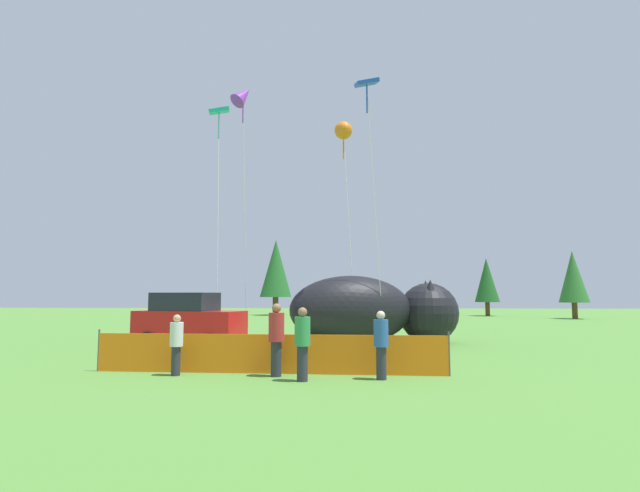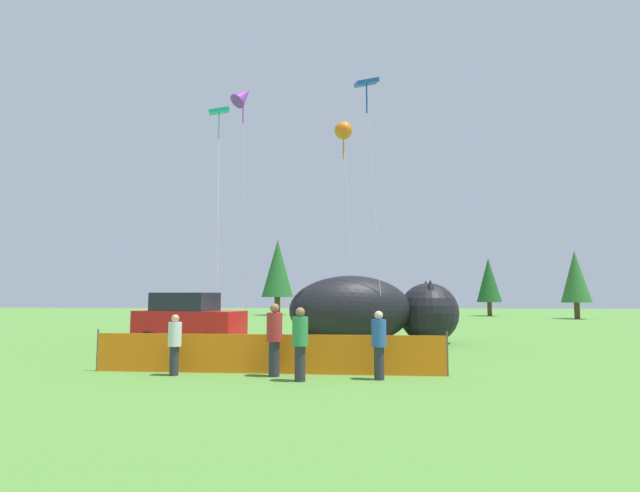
{
  "view_description": "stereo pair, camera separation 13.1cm",
  "coord_description": "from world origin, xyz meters",
  "px_view_note": "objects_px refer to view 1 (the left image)",
  "views": [
    {
      "loc": [
        2.63,
        -16.72,
        2.12
      ],
      "look_at": [
        1.37,
        5.1,
        4.24
      ],
      "focal_mm": 28.0,
      "sensor_mm": 36.0,
      "label": 1
    },
    {
      "loc": [
        2.76,
        -16.71,
        2.12
      ],
      "look_at": [
        1.37,
        5.1,
        4.24
      ],
      "focal_mm": 28.0,
      "sensor_mm": 36.0,
      "label": 2
    }
  ],
  "objects_px": {
    "kite_orange_flower": "(343,132)",
    "kite_purple_delta": "(243,97)",
    "spectator_in_white_shirt": "(176,342)",
    "folding_chair": "(384,349)",
    "kite_blue_box": "(367,89)",
    "kite_teal_diamond": "(219,116)",
    "spectator_in_red_shirt": "(381,342)",
    "spectator_in_grey_shirt": "(302,341)",
    "parked_car": "(188,321)",
    "inflatable_cat": "(372,313)",
    "spectator_in_green_shirt": "(276,336)"
  },
  "relations": [
    {
      "from": "kite_orange_flower",
      "to": "kite_purple_delta",
      "type": "xyz_separation_m",
      "value": [
        -4.61,
        0.36,
        1.86
      ]
    },
    {
      "from": "spectator_in_white_shirt",
      "to": "kite_orange_flower",
      "type": "bearing_deg",
      "value": 63.01
    },
    {
      "from": "folding_chair",
      "to": "kite_blue_box",
      "type": "relative_size",
      "value": 0.07
    },
    {
      "from": "folding_chair",
      "to": "kite_teal_diamond",
      "type": "xyz_separation_m",
      "value": [
        -6.8,
        6.22,
        9.58
      ]
    },
    {
      "from": "folding_chair",
      "to": "spectator_in_red_shirt",
      "type": "xyz_separation_m",
      "value": [
        -0.25,
        -2.37,
        0.44
      ]
    },
    {
      "from": "spectator_in_grey_shirt",
      "to": "folding_chair",
      "type": "bearing_deg",
      "value": 51.07
    },
    {
      "from": "spectator_in_red_shirt",
      "to": "parked_car",
      "type": "bearing_deg",
      "value": 136.7
    },
    {
      "from": "kite_blue_box",
      "to": "kite_teal_diamond",
      "type": "xyz_separation_m",
      "value": [
        -6.56,
        1.29,
        -0.54
      ]
    },
    {
      "from": "kite_orange_flower",
      "to": "spectator_in_grey_shirt",
      "type": "bearing_deg",
      "value": -95.91
    },
    {
      "from": "inflatable_cat",
      "to": "kite_blue_box",
      "type": "distance_m",
      "value": 9.39
    },
    {
      "from": "spectator_in_green_shirt",
      "to": "inflatable_cat",
      "type": "bearing_deg",
      "value": 71.32
    },
    {
      "from": "spectator_in_white_shirt",
      "to": "kite_blue_box",
      "type": "height_order",
      "value": "kite_blue_box"
    },
    {
      "from": "spectator_in_grey_shirt",
      "to": "spectator_in_red_shirt",
      "type": "xyz_separation_m",
      "value": [
        1.95,
        0.35,
        -0.05
      ]
    },
    {
      "from": "spectator_in_white_shirt",
      "to": "kite_teal_diamond",
      "type": "distance_m",
      "value": 12.43
    },
    {
      "from": "folding_chair",
      "to": "spectator_in_green_shirt",
      "type": "distance_m",
      "value": 3.62
    },
    {
      "from": "kite_blue_box",
      "to": "spectator_in_white_shirt",
      "type": "bearing_deg",
      "value": -127.45
    },
    {
      "from": "spectator_in_white_shirt",
      "to": "kite_orange_flower",
      "type": "relative_size",
      "value": 0.16
    },
    {
      "from": "spectator_in_grey_shirt",
      "to": "kite_blue_box",
      "type": "xyz_separation_m",
      "value": [
        1.96,
        7.65,
        9.63
      ]
    },
    {
      "from": "folding_chair",
      "to": "inflatable_cat",
      "type": "bearing_deg",
      "value": 75.23
    },
    {
      "from": "kite_orange_flower",
      "to": "kite_blue_box",
      "type": "distance_m",
      "value": 2.25
    },
    {
      "from": "spectator_in_red_shirt",
      "to": "kite_teal_diamond",
      "type": "bearing_deg",
      "value": 127.37
    },
    {
      "from": "parked_car",
      "to": "inflatable_cat",
      "type": "xyz_separation_m",
      "value": [
        7.27,
        2.1,
        0.27
      ]
    },
    {
      "from": "spectator_in_white_shirt",
      "to": "kite_blue_box",
      "type": "xyz_separation_m",
      "value": [
        5.35,
        6.98,
        9.74
      ]
    },
    {
      "from": "spectator_in_green_shirt",
      "to": "spectator_in_red_shirt",
      "type": "bearing_deg",
      "value": -6.94
    },
    {
      "from": "spectator_in_grey_shirt",
      "to": "spectator_in_red_shirt",
      "type": "height_order",
      "value": "spectator_in_grey_shirt"
    },
    {
      "from": "spectator_in_white_shirt",
      "to": "kite_teal_diamond",
      "type": "height_order",
      "value": "kite_teal_diamond"
    },
    {
      "from": "kite_teal_diamond",
      "to": "spectator_in_red_shirt",
      "type": "bearing_deg",
      "value": -52.63
    },
    {
      "from": "spectator_in_red_shirt",
      "to": "spectator_in_green_shirt",
      "type": "bearing_deg",
      "value": 173.06
    },
    {
      "from": "folding_chair",
      "to": "spectator_in_green_shirt",
      "type": "height_order",
      "value": "spectator_in_green_shirt"
    },
    {
      "from": "spectator_in_white_shirt",
      "to": "spectator_in_green_shirt",
      "type": "distance_m",
      "value": 2.65
    },
    {
      "from": "parked_car",
      "to": "inflatable_cat",
      "type": "relative_size",
      "value": 0.6
    },
    {
      "from": "kite_teal_diamond",
      "to": "kite_orange_flower",
      "type": "bearing_deg",
      "value": 2.67
    },
    {
      "from": "parked_car",
      "to": "spectator_in_white_shirt",
      "type": "distance_m",
      "value": 6.62
    },
    {
      "from": "spectator_in_white_shirt",
      "to": "kite_orange_flower",
      "type": "xyz_separation_m",
      "value": [
        4.34,
        8.53,
        8.46
      ]
    },
    {
      "from": "spectator_in_green_shirt",
      "to": "kite_purple_delta",
      "type": "relative_size",
      "value": 0.16
    },
    {
      "from": "parked_car",
      "to": "kite_purple_delta",
      "type": "bearing_deg",
      "value": 73.6
    },
    {
      "from": "kite_orange_flower",
      "to": "kite_teal_diamond",
      "type": "relative_size",
      "value": 0.92
    },
    {
      "from": "kite_orange_flower",
      "to": "kite_purple_delta",
      "type": "bearing_deg",
      "value": 175.55
    },
    {
      "from": "spectator_in_green_shirt",
      "to": "kite_orange_flower",
      "type": "distance_m",
      "value": 12.01
    },
    {
      "from": "spectator_in_green_shirt",
      "to": "kite_blue_box",
      "type": "height_order",
      "value": "kite_blue_box"
    },
    {
      "from": "kite_orange_flower",
      "to": "kite_purple_delta",
      "type": "height_order",
      "value": "kite_purple_delta"
    },
    {
      "from": "parked_car",
      "to": "spectator_in_grey_shirt",
      "type": "xyz_separation_m",
      "value": [
        5.15,
        -7.04,
        -0.09
      ]
    },
    {
      "from": "inflatable_cat",
      "to": "kite_orange_flower",
      "type": "bearing_deg",
      "value": 161.36
    },
    {
      "from": "kite_orange_flower",
      "to": "kite_blue_box",
      "type": "height_order",
      "value": "kite_blue_box"
    },
    {
      "from": "parked_car",
      "to": "kite_teal_diamond",
      "type": "xyz_separation_m",
      "value": [
        0.55,
        1.89,
        9.0
      ]
    },
    {
      "from": "spectator_in_white_shirt",
      "to": "kite_purple_delta",
      "type": "height_order",
      "value": "kite_purple_delta"
    },
    {
      "from": "spectator_in_green_shirt",
      "to": "kite_teal_diamond",
      "type": "xyz_separation_m",
      "value": [
        -3.86,
        8.25,
        9.04
      ]
    },
    {
      "from": "kite_blue_box",
      "to": "kite_orange_flower",
      "type": "bearing_deg",
      "value": 123.01
    },
    {
      "from": "spectator_in_red_shirt",
      "to": "kite_purple_delta",
      "type": "relative_size",
      "value": 0.14
    },
    {
      "from": "kite_purple_delta",
      "to": "spectator_in_red_shirt",
      "type": "bearing_deg",
      "value": -58.65
    }
  ]
}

